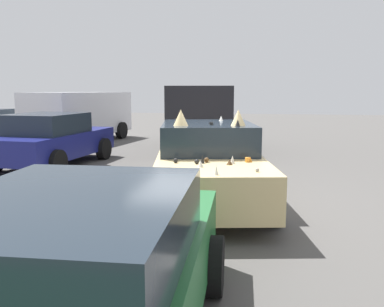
{
  "coord_description": "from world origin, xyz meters",
  "views": [
    {
      "loc": [
        -7.34,
        -1.03,
        2.05
      ],
      "look_at": [
        0.0,
        0.3,
        0.9
      ],
      "focal_mm": 37.96,
      "sensor_mm": 36.0,
      "label": 1
    }
  ],
  "objects_px": {
    "parked_sedan_near_left": "(51,139)",
    "art_car_decorated": "(208,163)",
    "parked_sedan_behind_left": "(76,284)",
    "parked_van_row_back_far": "(200,115)",
    "parked_van_far_right": "(81,114)"
  },
  "relations": [
    {
      "from": "parked_sedan_behind_left",
      "to": "parked_sedan_near_left",
      "type": "bearing_deg",
      "value": 27.26
    },
    {
      "from": "parked_van_row_back_far",
      "to": "parked_sedan_behind_left",
      "type": "xyz_separation_m",
      "value": [
        -11.21,
        -0.92,
        -0.53
      ]
    },
    {
      "from": "parked_van_row_back_far",
      "to": "parked_sedan_behind_left",
      "type": "distance_m",
      "value": 11.26
    },
    {
      "from": "art_car_decorated",
      "to": "parked_sedan_behind_left",
      "type": "xyz_separation_m",
      "value": [
        -4.86,
        0.26,
        -0.03
      ]
    },
    {
      "from": "parked_van_far_right",
      "to": "parked_sedan_behind_left",
      "type": "bearing_deg",
      "value": 33.08
    },
    {
      "from": "art_car_decorated",
      "to": "parked_van_far_right",
      "type": "relative_size",
      "value": 0.9
    },
    {
      "from": "art_car_decorated",
      "to": "parked_van_row_back_far",
      "type": "relative_size",
      "value": 0.94
    },
    {
      "from": "parked_van_far_right",
      "to": "parked_sedan_behind_left",
      "type": "height_order",
      "value": "parked_van_far_right"
    },
    {
      "from": "parked_sedan_near_left",
      "to": "art_car_decorated",
      "type": "bearing_deg",
      "value": -116.83
    },
    {
      "from": "parked_van_row_back_far",
      "to": "art_car_decorated",
      "type": "bearing_deg",
      "value": 1.87
    },
    {
      "from": "art_car_decorated",
      "to": "parked_sedan_near_left",
      "type": "distance_m",
      "value": 5.57
    },
    {
      "from": "parked_sedan_behind_left",
      "to": "parked_sedan_near_left",
      "type": "height_order",
      "value": "parked_sedan_near_left"
    },
    {
      "from": "parked_van_far_right",
      "to": "parked_van_row_back_far",
      "type": "height_order",
      "value": "parked_van_row_back_far"
    },
    {
      "from": "art_car_decorated",
      "to": "parked_sedan_behind_left",
      "type": "height_order",
      "value": "art_car_decorated"
    },
    {
      "from": "parked_van_far_right",
      "to": "parked_sedan_near_left",
      "type": "relative_size",
      "value": 1.3
    }
  ]
}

